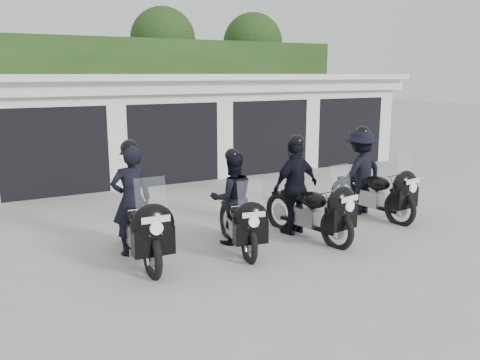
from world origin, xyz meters
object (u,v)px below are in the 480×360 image
police_bike_c (302,193)px  police_bike_a (137,213)px  police_bike_b (235,205)px  police_bike_d (367,177)px

police_bike_c → police_bike_a: bearing=166.9°
police_bike_b → police_bike_c: bearing=8.6°
police_bike_c → police_bike_d: size_ratio=0.99×
police_bike_a → police_bike_c: (3.08, -0.24, 0.03)m
police_bike_a → police_bike_d: (5.11, 0.26, 0.04)m
police_bike_b → police_bike_d: bearing=18.8°
police_bike_b → police_bike_c: police_bike_c is taller
police_bike_b → police_bike_c: size_ratio=0.90×
police_bike_a → police_bike_b: (1.70, -0.16, -0.05)m
police_bike_b → police_bike_d: 3.44m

